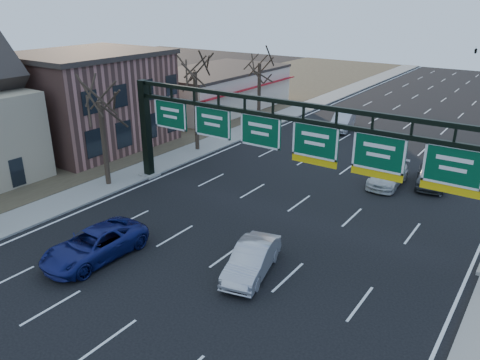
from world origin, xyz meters
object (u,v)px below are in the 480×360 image
Objects in this scene: sign_gantry at (289,144)px; car_white_wagon at (388,175)px; car_silver_sedan at (252,260)px; car_blue_suv at (95,245)px.

car_white_wagon is (3.50, 8.60, -3.93)m from sign_gantry.
car_white_wagon is at bearing 70.30° from car_silver_sedan.
car_silver_sedan is 0.96× the size of car_white_wagon.
sign_gantry is 12.20m from car_blue_suv.
sign_gantry is at bearing 91.93° from car_silver_sedan.
car_blue_suv is (-5.57, -10.15, -3.84)m from sign_gantry.
car_white_wagon is at bearing 67.83° from sign_gantry.
car_blue_suv reaches higher than car_silver_sedan.
car_blue_suv is 1.17× the size of car_white_wagon.
car_blue_suv is 20.83m from car_white_wagon.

